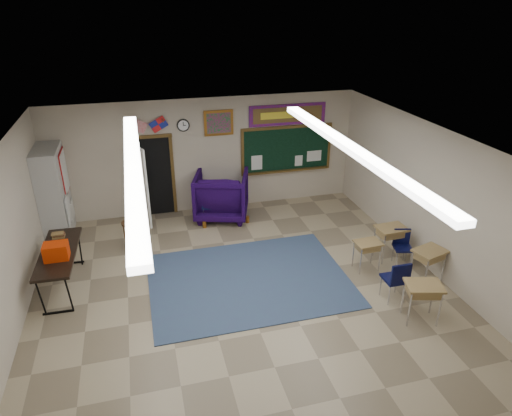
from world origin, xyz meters
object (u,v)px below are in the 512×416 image
object	(u,v)px
student_desk_front_left	(367,254)
folding_table	(62,268)
student_desk_front_right	(390,241)
wooden_stool	(132,235)
wingback_armchair	(222,195)

from	to	relation	value
student_desk_front_left	folding_table	xyz separation A→B (m)	(-6.12, 0.94, 0.08)
student_desk_front_left	student_desk_front_right	size ratio (longest dim) A/B	0.84
student_desk_front_left	wooden_stool	size ratio (longest dim) A/B	0.94
wingback_armchair	folding_table	bearing A→B (deg)	50.14
student_desk_front_right	wooden_stool	xyz separation A→B (m)	(-5.46, 1.89, -0.07)
student_desk_front_right	folding_table	xyz separation A→B (m)	(-6.81, 0.67, 0.02)
folding_table	student_desk_front_left	bearing A→B (deg)	-6.89
student_desk_front_right	wingback_armchair	bearing A→B (deg)	133.59
wingback_armchair	wooden_stool	bearing A→B (deg)	43.55
student_desk_front_left	folding_table	size ratio (longest dim) A/B	0.32
wingback_armchair	student_desk_front_right	distance (m)	4.36
student_desk_front_left	student_desk_front_right	world-z (taller)	student_desk_front_right
student_desk_front_left	folding_table	distance (m)	6.19
wingback_armchair	folding_table	size ratio (longest dim) A/B	0.68
wingback_armchair	student_desk_front_left	bearing A→B (deg)	144.32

